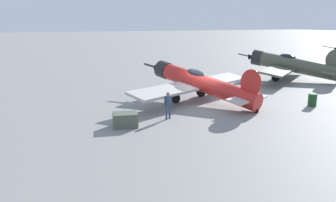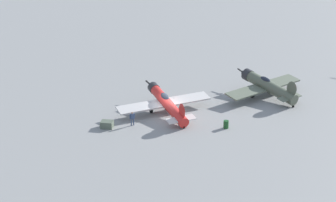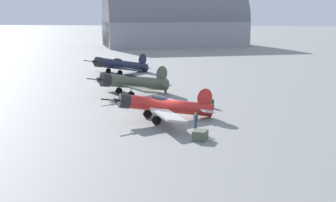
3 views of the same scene
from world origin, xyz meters
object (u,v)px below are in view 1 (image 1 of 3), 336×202
object	(u,v)px
airplane_mid_apron	(290,65)
fuel_drum	(312,100)
ground_crew_mechanic	(168,103)
airplane_foreground	(200,83)
equipment_crate	(125,120)

from	to	relation	value
airplane_mid_apron	fuel_drum	size ratio (longest dim) A/B	12.32
airplane_mid_apron	ground_crew_mechanic	xyz separation A→B (m)	(8.13, -16.95, -0.54)
airplane_mid_apron	ground_crew_mechanic	size ratio (longest dim) A/B	6.69
airplane_foreground	airplane_mid_apron	distance (m)	13.94
equipment_crate	fuel_drum	distance (m)	13.24
airplane_mid_apron	airplane_foreground	bearing A→B (deg)	75.37
airplane_foreground	fuel_drum	bearing A→B (deg)	-146.59
airplane_foreground	ground_crew_mechanic	world-z (taller)	airplane_foreground
ground_crew_mechanic	fuel_drum	distance (m)	10.49
airplane_mid_apron	equipment_crate	size ratio (longest dim) A/B	7.24
equipment_crate	fuel_drum	world-z (taller)	fuel_drum
airplane_foreground	airplane_mid_apron	world-z (taller)	airplane_mid_apron
airplane_foreground	equipment_crate	xyz separation A→B (m)	(3.68, -6.72, -1.01)
ground_crew_mechanic	airplane_foreground	bearing A→B (deg)	-75.36
airplane_foreground	fuel_drum	xyz separation A→B (m)	(4.30, 6.50, -0.96)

